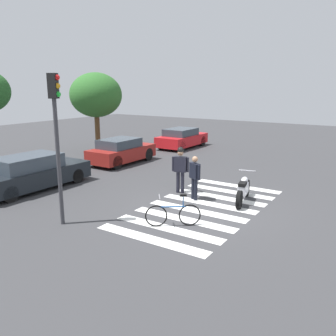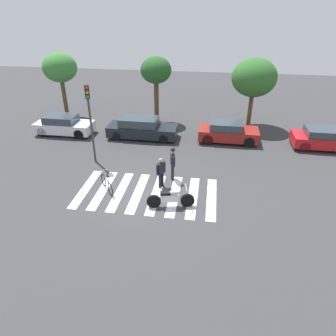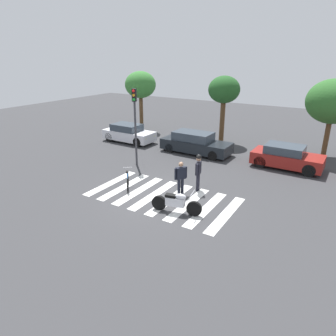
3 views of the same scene
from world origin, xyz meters
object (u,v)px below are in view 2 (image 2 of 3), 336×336
(car_black_suv, at_px, (142,128))
(traffic_light_pole, at_px, (90,113))
(police_motorcycle, at_px, (171,198))
(car_white_van, at_px, (64,125))
(leaning_bicycle, at_px, (107,184))
(officer_by_motorcycle, at_px, (161,171))
(car_red_convertible, at_px, (325,139))
(car_maroon_wagon, at_px, (228,132))
(officer_on_foot, at_px, (173,161))

(car_black_suv, height_order, traffic_light_pole, traffic_light_pole)
(police_motorcycle, relative_size, car_white_van, 0.54)
(police_motorcycle, bearing_deg, leaning_bicycle, 164.51)
(officer_by_motorcycle, relative_size, car_black_suv, 0.35)
(car_white_van, height_order, car_red_convertible, car_white_van)
(car_black_suv, distance_m, car_maroon_wagon, 5.82)
(officer_on_foot, height_order, car_maroon_wagon, officer_on_foot)
(police_motorcycle, height_order, car_red_convertible, car_red_convertible)
(car_maroon_wagon, height_order, traffic_light_pole, traffic_light_pole)
(police_motorcycle, relative_size, officer_on_foot, 1.18)
(police_motorcycle, height_order, officer_by_motorcycle, officer_by_motorcycle)
(car_maroon_wagon, distance_m, car_red_convertible, 6.08)
(police_motorcycle, xyz_separation_m, car_black_suv, (-3.08, 7.81, 0.21))
(leaning_bicycle, distance_m, car_black_suv, 6.91)
(car_white_van, xyz_separation_m, car_maroon_wagon, (11.36, 0.35, 0.00))
(car_black_suv, bearing_deg, officer_on_foot, -61.87)
(officer_by_motorcycle, height_order, car_red_convertible, officer_by_motorcycle)
(traffic_light_pole, bearing_deg, car_white_van, 133.58)
(leaning_bicycle, relative_size, car_maroon_wagon, 0.35)
(officer_by_motorcycle, relative_size, traffic_light_pole, 0.37)
(police_motorcycle, height_order, leaning_bicycle, police_motorcycle)
(police_motorcycle, distance_m, traffic_light_pole, 6.78)
(police_motorcycle, height_order, car_white_van, car_white_van)
(officer_on_foot, bearing_deg, traffic_light_pole, 164.28)
(car_maroon_wagon, bearing_deg, police_motorcycle, -108.82)
(car_black_suv, relative_size, traffic_light_pole, 1.05)
(officer_on_foot, xyz_separation_m, car_red_convertible, (9.06, 5.31, -0.43))
(police_motorcycle, xyz_separation_m, leaning_bicycle, (-3.30, 0.92, -0.09))
(leaning_bicycle, xyz_separation_m, car_white_van, (-5.33, 6.76, 0.28))
(car_black_suv, bearing_deg, traffic_light_pole, -115.61)
(car_black_suv, height_order, car_maroon_wagon, car_black_suv)
(officer_by_motorcycle, bearing_deg, officer_on_foot, 62.50)
(car_black_suv, bearing_deg, car_white_van, -178.57)
(car_white_van, distance_m, car_red_convertible, 17.44)
(traffic_light_pole, bearing_deg, car_maroon_wagon, 28.45)
(officer_on_foot, height_order, officer_by_motorcycle, officer_on_foot)
(leaning_bicycle, bearing_deg, traffic_light_pole, 119.81)
(police_motorcycle, xyz_separation_m, officer_by_motorcycle, (-0.70, 1.62, 0.47))
(officer_on_foot, distance_m, officer_by_motorcycle, 1.01)
(officer_by_motorcycle, bearing_deg, leaning_bicycle, -164.78)
(car_white_van, xyz_separation_m, car_black_suv, (5.55, 0.14, 0.02))
(leaning_bicycle, xyz_separation_m, car_black_suv, (0.23, 6.90, 0.30))
(leaning_bicycle, bearing_deg, car_maroon_wagon, 49.66)
(car_red_convertible, distance_m, traffic_light_pole, 14.55)
(traffic_light_pole, bearing_deg, police_motorcycle, -37.66)
(police_motorcycle, distance_m, leaning_bicycle, 3.43)
(officer_on_foot, height_order, traffic_light_pole, traffic_light_pole)
(leaning_bicycle, relative_size, car_white_van, 0.34)
(car_white_van, height_order, car_maroon_wagon, car_maroon_wagon)
(officer_by_motorcycle, distance_m, traffic_light_pole, 5.24)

